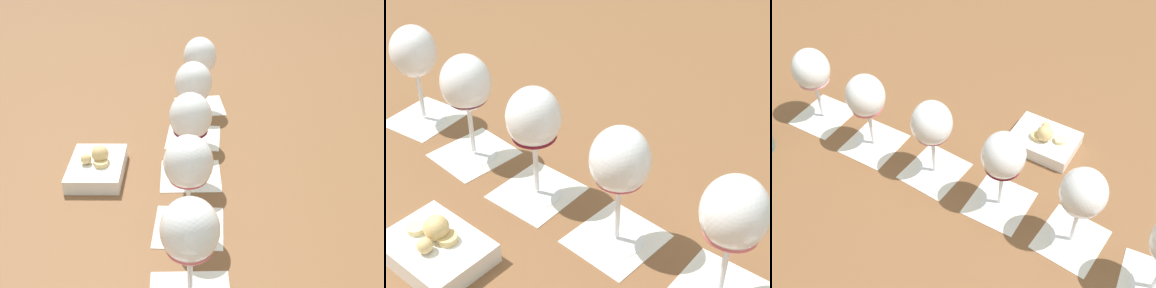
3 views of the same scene
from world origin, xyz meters
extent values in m
plane|color=brown|center=(0.00, 0.00, 0.00)|extent=(8.00, 8.00, 0.00)
cube|color=silver|center=(-0.04, 0.06, 0.00)|extent=(0.16, 0.16, 0.00)
cube|color=silver|center=(0.06, -0.05, 0.00)|extent=(0.16, 0.16, 0.00)
cube|color=silver|center=(0.16, -0.16, 0.00)|extent=(0.16, 0.16, 0.00)
cube|color=silver|center=(0.25, -0.28, 0.00)|extent=(0.16, 0.16, 0.00)
cylinder|color=white|center=(-0.15, 0.17, 0.05)|extent=(0.01, 0.01, 0.09)
ellipsoid|color=white|center=(-0.15, 0.17, 0.13)|extent=(0.08, 0.08, 0.09)
ellipsoid|color=#D75D67|center=(-0.15, 0.17, 0.10)|extent=(0.06, 0.06, 0.02)
cylinder|color=white|center=(-0.04, 0.06, 0.00)|extent=(0.08, 0.08, 0.01)
cylinder|color=white|center=(-0.04, 0.06, 0.05)|extent=(0.01, 0.01, 0.09)
ellipsoid|color=white|center=(-0.04, 0.06, 0.13)|extent=(0.08, 0.08, 0.09)
ellipsoid|color=#A32D38|center=(-0.04, 0.06, 0.11)|extent=(0.06, 0.06, 0.03)
cylinder|color=white|center=(0.06, -0.05, 0.00)|extent=(0.08, 0.08, 0.01)
cylinder|color=white|center=(0.06, -0.05, 0.05)|extent=(0.01, 0.01, 0.09)
ellipsoid|color=white|center=(0.06, -0.05, 0.13)|extent=(0.08, 0.08, 0.09)
ellipsoid|color=maroon|center=(0.06, -0.05, 0.10)|extent=(0.06, 0.06, 0.02)
cylinder|color=white|center=(0.16, -0.16, 0.00)|extent=(0.08, 0.08, 0.01)
cylinder|color=white|center=(0.16, -0.16, 0.05)|extent=(0.01, 0.01, 0.09)
ellipsoid|color=white|center=(0.16, -0.16, 0.13)|extent=(0.08, 0.08, 0.09)
ellipsoid|color=#410918|center=(0.16, -0.16, 0.11)|extent=(0.06, 0.06, 0.03)
cylinder|color=white|center=(0.25, -0.28, 0.00)|extent=(0.08, 0.08, 0.01)
cylinder|color=white|center=(0.25, -0.28, 0.05)|extent=(0.01, 0.01, 0.09)
ellipsoid|color=white|center=(0.25, -0.28, 0.13)|extent=(0.08, 0.08, 0.09)
ellipsoid|color=black|center=(0.25, -0.28, 0.11)|extent=(0.06, 0.06, 0.03)
cube|color=white|center=(0.19, 0.07, 0.01)|extent=(0.17, 0.17, 0.03)
sphere|color=#DBB775|center=(0.19, 0.06, 0.05)|extent=(0.03, 0.03, 0.03)
sphere|color=#DBB775|center=(0.20, 0.09, 0.04)|extent=(0.02, 0.02, 0.02)
cylinder|color=#DBB775|center=(0.18, 0.07, 0.03)|extent=(0.03, 0.03, 0.01)
cylinder|color=beige|center=(0.22, 0.05, 0.03)|extent=(0.02, 0.02, 0.01)
camera|label=1|loc=(-0.48, 0.50, 0.54)|focal=45.00mm
camera|label=2|loc=(0.07, 0.63, 0.55)|focal=55.00mm
camera|label=3|loc=(-0.15, -0.58, 0.73)|focal=45.00mm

